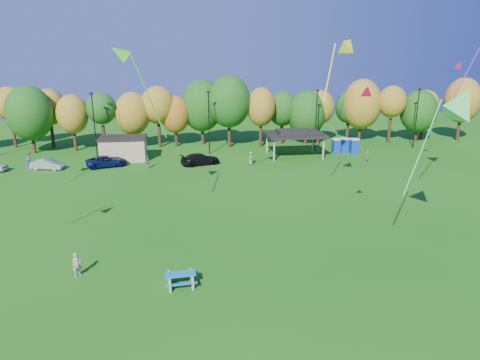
{
  "coord_description": "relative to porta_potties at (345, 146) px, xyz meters",
  "views": [
    {
      "loc": [
        -1.94,
        -21.56,
        14.07
      ],
      "look_at": [
        1.85,
        6.0,
        5.89
      ],
      "focal_mm": 32.0,
      "sensor_mm": 36.0,
      "label": 1
    }
  ],
  "objects": [
    {
      "name": "kite_flyer",
      "position": [
        -31.09,
        -33.06,
        -0.27
      ],
      "size": [
        0.73,
        0.67,
        1.66
      ],
      "primitive_type": "imported",
      "rotation": [
        0.0,
        0.0,
        0.58
      ],
      "color": "tan",
      "rests_on": "ground"
    },
    {
      "name": "tree_line",
      "position": [
        -23.02,
        7.47,
        4.82
      ],
      "size": [
        93.57,
        10.55,
        11.15
      ],
      "color": "black",
      "rests_on": "ground"
    },
    {
      "name": "far_person_3",
      "position": [
        -44.11,
        -1.02,
        -0.25
      ],
      "size": [
        0.97,
        1.03,
        1.69
      ],
      "primitive_type": "imported",
      "rotation": [
        0.0,
        0.0,
        2.11
      ],
      "color": "#506FB1",
      "rests_on": "ground"
    },
    {
      "name": "far_person_0",
      "position": [
        -43.31,
        -3.93,
        -0.31
      ],
      "size": [
        0.96,
        1.17,
        1.57
      ],
      "primitive_type": "imported",
      "rotation": [
        0.0,
        0.0,
        1.13
      ],
      "color": "#455E99",
      "rests_on": "ground"
    },
    {
      "name": "ground",
      "position": [
        -21.99,
        -38.04,
        -1.1
      ],
      "size": [
        160.0,
        160.0,
        0.0
      ],
      "primitive_type": "plane",
      "color": "#19600F",
      "rests_on": "ground"
    },
    {
      "name": "far_person_2",
      "position": [
        0.79,
        -6.12,
        -0.28
      ],
      "size": [
        0.57,
        0.69,
        1.63
      ],
      "primitive_type": "imported",
      "rotation": [
        0.0,
        0.0,
        4.36
      ],
      "color": "#9C4962",
      "rests_on": "ground"
    },
    {
      "name": "utility_building",
      "position": [
        -31.99,
        -0.04,
        0.54
      ],
      "size": [
        6.3,
        4.3,
        3.25
      ],
      "color": "tan",
      "rests_on": "ground"
    },
    {
      "name": "lamp_posts",
      "position": [
        -19.99,
        1.96,
        3.8
      ],
      "size": [
        64.5,
        0.25,
        9.09
      ],
      "color": "black",
      "rests_on": "ground"
    },
    {
      "name": "car_c",
      "position": [
        -33.77,
        -3.67,
        -0.37
      ],
      "size": [
        5.7,
        3.88,
        1.45
      ],
      "primitive_type": "imported",
      "rotation": [
        0.0,
        0.0,
        1.88
      ],
      "color": "#0B1545",
      "rests_on": "ground"
    },
    {
      "name": "porta_potties",
      "position": [
        0.0,
        0.0,
        0.0
      ],
      "size": [
        3.75,
        1.76,
        2.18
      ],
      "color": "#0C37A4",
      "rests_on": "ground"
    },
    {
      "name": "far_person_1",
      "position": [
        -14.96,
        -5.12,
        -0.22
      ],
      "size": [
        0.76,
        0.97,
        1.76
      ],
      "primitive_type": "imported",
      "rotation": [
        0.0,
        0.0,
        1.32
      ],
      "color": "#77845A",
      "rests_on": "ground"
    },
    {
      "name": "kite_11",
      "position": [
        5.92,
        -15.71,
        11.95
      ],
      "size": [
        0.93,
        1.22,
        1.19
      ],
      "color": "#CE184C"
    },
    {
      "name": "picnic_table",
      "position": [
        -24.37,
        -35.2,
        -0.61
      ],
      "size": [
        2.07,
        1.77,
        0.84
      ],
      "rotation": [
        0.0,
        0.0,
        0.09
      ],
      "color": "tan",
      "rests_on": "ground"
    },
    {
      "name": "kite_13",
      "position": [
        -5.62,
        -33.41,
        9.94
      ],
      "size": [
        5.06,
        3.03,
        8.0
      ],
      "color": "#48CD5A"
    },
    {
      "name": "kite_9",
      "position": [
        -10.29,
        -24.72,
        13.75
      ],
      "size": [
        2.89,
        3.02,
        5.61
      ],
      "color": "#FEFF1A"
    },
    {
      "name": "kite_5",
      "position": [
        -11.87,
        -32.65,
        10.75
      ],
      "size": [
        1.09,
        1.31,
        1.16
      ],
      "color": "red"
    },
    {
      "name": "kite_7",
      "position": [
        -28.35,
        -25.31,
        12.98
      ],
      "size": [
        4.38,
        1.8,
        7.43
      ],
      "color": "green"
    },
    {
      "name": "far_person_4",
      "position": [
        -28.41,
        -5.16,
        -0.28
      ],
      "size": [
        0.99,
        0.93,
        1.64
      ],
      "primitive_type": "imported",
      "rotation": [
        0.0,
        0.0,
        3.85
      ],
      "color": "#658D56",
      "rests_on": "ground"
    },
    {
      "name": "pavilion",
      "position": [
        -7.99,
        -1.04,
        2.13
      ],
      "size": [
        8.2,
        6.2,
        3.77
      ],
      "color": "tan",
      "rests_on": "ground"
    },
    {
      "name": "car_b",
      "position": [
        -41.05,
        -4.05,
        -0.42
      ],
      "size": [
        4.35,
        2.29,
        1.36
      ],
      "primitive_type": "imported",
      "rotation": [
        0.0,
        0.0,
        1.36
      ],
      "color": "#96969B",
      "rests_on": "ground"
    },
    {
      "name": "car_d",
      "position": [
        -21.64,
        -4.28,
        -0.34
      ],
      "size": [
        5.58,
        3.57,
        1.51
      ],
      "primitive_type": "imported",
      "rotation": [
        0.0,
        0.0,
        1.88
      ],
      "color": "black",
      "rests_on": "ground"
    }
  ]
}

